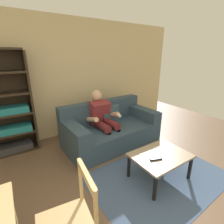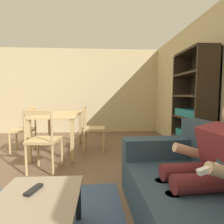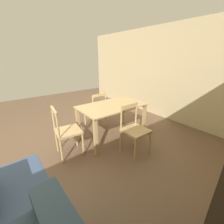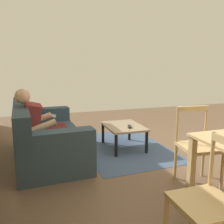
{
  "view_description": "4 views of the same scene",
  "coord_description": "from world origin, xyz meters",
  "px_view_note": "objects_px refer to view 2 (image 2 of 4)",
  "views": [
    {
      "loc": [
        -0.66,
        -0.56,
        1.74
      ],
      "look_at": [
        1.02,
        2.04,
        0.69
      ],
      "focal_mm": 26.62,
      "sensor_mm": 36.0,
      "label": 1
    },
    {
      "loc": [
        2.29,
        1.25,
        1.13
      ],
      "look_at": [
        -0.21,
        1.41,
        0.9
      ],
      "focal_mm": 29.74,
      "sensor_mm": 36.0,
      "label": 2
    },
    {
      "loc": [
        0.32,
        2.71,
        1.71
      ],
      "look_at": [
        -1.44,
        0.43,
        0.6
      ],
      "focal_mm": 23.25,
      "sensor_mm": 36.0,
      "label": 3
    },
    {
      "loc": [
        -2.7,
        2.24,
        1.41
      ],
      "look_at": [
        -0.21,
        1.41,
        0.9
      ],
      "focal_mm": 38.96,
      "sensor_mm": 36.0,
      "label": 4
    }
  ],
  "objects_px": {
    "couch": "(214,204)",
    "dining_chair_by_doorway": "(25,130)",
    "bookshelf": "(193,116)",
    "person_lounging": "(209,165)",
    "dining_chair_facing_couch": "(44,141)",
    "dining_table": "(59,120)",
    "tv_remote": "(34,190)",
    "dining_chair_near_wall": "(93,128)",
    "coffee_table": "(34,209)"
  },
  "relations": [
    {
      "from": "person_lounging",
      "to": "dining_chair_facing_couch",
      "type": "distance_m",
      "value": 2.16
    },
    {
      "from": "coffee_table",
      "to": "dining_chair_near_wall",
      "type": "distance_m",
      "value": 2.51
    },
    {
      "from": "person_lounging",
      "to": "bookshelf",
      "type": "relative_size",
      "value": 0.58
    },
    {
      "from": "dining_chair_by_doorway",
      "to": "tv_remote",
      "type": "bearing_deg",
      "value": 22.95
    },
    {
      "from": "person_lounging",
      "to": "dining_table",
      "type": "distance_m",
      "value": 2.88
    },
    {
      "from": "person_lounging",
      "to": "tv_remote",
      "type": "distance_m",
      "value": 1.41
    },
    {
      "from": "person_lounging",
      "to": "bookshelf",
      "type": "bearing_deg",
      "value": 156.88
    },
    {
      "from": "dining_chair_facing_couch",
      "to": "bookshelf",
      "type": "bearing_deg",
      "value": 97.0
    },
    {
      "from": "couch",
      "to": "bookshelf",
      "type": "xyz_separation_m",
      "value": [
        -1.74,
        0.72,
        0.47
      ]
    },
    {
      "from": "dining_chair_facing_couch",
      "to": "dining_chair_by_doorway",
      "type": "bearing_deg",
      "value": -146.55
    },
    {
      "from": "bookshelf",
      "to": "dining_chair_by_doorway",
      "type": "relative_size",
      "value": 2.09
    },
    {
      "from": "tv_remote",
      "to": "dining_chair_near_wall",
      "type": "height_order",
      "value": "dining_chair_near_wall"
    },
    {
      "from": "tv_remote",
      "to": "dining_chair_near_wall",
      "type": "distance_m",
      "value": 2.37
    },
    {
      "from": "dining_chair_by_doorway",
      "to": "bookshelf",
      "type": "bearing_deg",
      "value": 76.77
    },
    {
      "from": "person_lounging",
      "to": "dining_chair_near_wall",
      "type": "height_order",
      "value": "person_lounging"
    },
    {
      "from": "person_lounging",
      "to": "dining_chair_facing_couch",
      "type": "bearing_deg",
      "value": -127.03
    },
    {
      "from": "dining_table",
      "to": "dining_chair_near_wall",
      "type": "relative_size",
      "value": 1.5
    },
    {
      "from": "bookshelf",
      "to": "dining_chair_near_wall",
      "type": "distance_m",
      "value": 1.89
    },
    {
      "from": "coffee_table",
      "to": "dining_chair_facing_couch",
      "type": "relative_size",
      "value": 0.88
    },
    {
      "from": "dining_table",
      "to": "dining_chair_facing_couch",
      "type": "xyz_separation_m",
      "value": [
        1.01,
        -0.0,
        -0.17
      ]
    },
    {
      "from": "dining_table",
      "to": "couch",
      "type": "bearing_deg",
      "value": 34.31
    },
    {
      "from": "bookshelf",
      "to": "dining_chair_facing_couch",
      "type": "distance_m",
      "value": 2.44
    },
    {
      "from": "couch",
      "to": "dining_chair_by_doorway",
      "type": "bearing_deg",
      "value": -136.3
    },
    {
      "from": "dining_chair_near_wall",
      "to": "bookshelf",
      "type": "bearing_deg",
      "value": 67.33
    },
    {
      "from": "couch",
      "to": "bookshelf",
      "type": "bearing_deg",
      "value": 157.56
    },
    {
      "from": "dining_table",
      "to": "dining_chair_near_wall",
      "type": "bearing_deg",
      "value": 90.01
    },
    {
      "from": "dining_table",
      "to": "dining_chair_facing_couch",
      "type": "height_order",
      "value": "dining_chair_facing_couch"
    },
    {
      "from": "couch",
      "to": "dining_chair_by_doorway",
      "type": "xyz_separation_m",
      "value": [
        -2.46,
        -2.35,
        0.14
      ]
    },
    {
      "from": "tv_remote",
      "to": "dining_chair_near_wall",
      "type": "relative_size",
      "value": 0.19
    },
    {
      "from": "tv_remote",
      "to": "dining_chair_facing_couch",
      "type": "relative_size",
      "value": 0.18
    },
    {
      "from": "coffee_table",
      "to": "bookshelf",
      "type": "relative_size",
      "value": 0.43
    },
    {
      "from": "couch",
      "to": "dining_chair_facing_couch",
      "type": "xyz_separation_m",
      "value": [
        -1.45,
        -1.68,
        0.16
      ]
    },
    {
      "from": "dining_chair_near_wall",
      "to": "dining_chair_facing_couch",
      "type": "relative_size",
      "value": 0.99
    },
    {
      "from": "bookshelf",
      "to": "dining_table",
      "type": "xyz_separation_m",
      "value": [
        -0.72,
        -2.4,
        -0.13
      ]
    },
    {
      "from": "couch",
      "to": "dining_table",
      "type": "relative_size",
      "value": 1.42
    },
    {
      "from": "couch",
      "to": "bookshelf",
      "type": "relative_size",
      "value": 1.04
    },
    {
      "from": "tv_remote",
      "to": "bookshelf",
      "type": "height_order",
      "value": "bookshelf"
    },
    {
      "from": "person_lounging",
      "to": "dining_chair_near_wall",
      "type": "xyz_separation_m",
      "value": [
        -2.31,
        -1.04,
        -0.1
      ]
    },
    {
      "from": "coffee_table",
      "to": "tv_remote",
      "type": "relative_size",
      "value": 4.76
    },
    {
      "from": "couch",
      "to": "dining_table",
      "type": "distance_m",
      "value": 3.0
    },
    {
      "from": "coffee_table",
      "to": "dining_chair_by_doorway",
      "type": "distance_m",
      "value": 2.7
    },
    {
      "from": "dining_chair_facing_couch",
      "to": "person_lounging",
      "type": "bearing_deg",
      "value": 52.97
    },
    {
      "from": "couch",
      "to": "dining_chair_by_doorway",
      "type": "relative_size",
      "value": 2.17
    },
    {
      "from": "person_lounging",
      "to": "dining_chair_by_doorway",
      "type": "height_order",
      "value": "person_lounging"
    },
    {
      "from": "couch",
      "to": "coffee_table",
      "type": "xyz_separation_m",
      "value": [
        0.03,
        -1.31,
        0.03
      ]
    },
    {
      "from": "person_lounging",
      "to": "dining_table",
      "type": "relative_size",
      "value": 0.79
    },
    {
      "from": "person_lounging",
      "to": "couch",
      "type": "bearing_deg",
      "value": -14.69
    },
    {
      "from": "couch",
      "to": "coffee_table",
      "type": "height_order",
      "value": "couch"
    },
    {
      "from": "bookshelf",
      "to": "dining_chair_by_doorway",
      "type": "xyz_separation_m",
      "value": [
        -0.72,
        -3.07,
        -0.33
      ]
    },
    {
      "from": "dining_table",
      "to": "dining_chair_facing_couch",
      "type": "distance_m",
      "value": 1.03
    }
  ]
}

